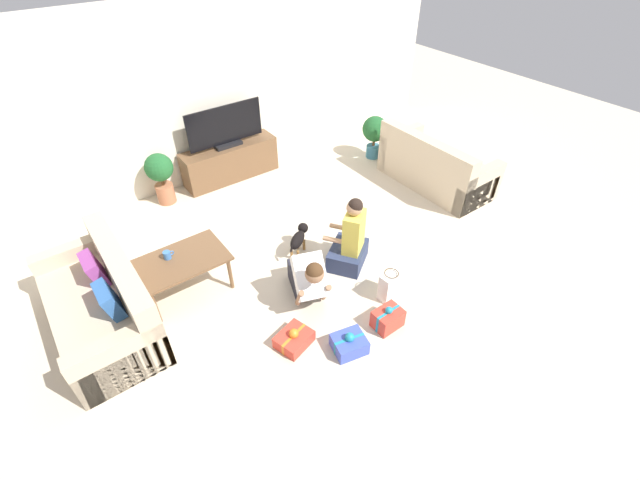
% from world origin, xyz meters
% --- Properties ---
extents(ground_plane, '(16.00, 16.00, 0.00)m').
position_xyz_m(ground_plane, '(0.00, 0.00, 0.00)').
color(ground_plane, beige).
extents(wall_back, '(8.40, 0.06, 2.60)m').
position_xyz_m(wall_back, '(0.00, 2.63, 1.30)').
color(wall_back, silver).
rests_on(wall_back, ground_plane).
extents(sofa_left, '(0.84, 1.72, 0.85)m').
position_xyz_m(sofa_left, '(-2.43, 0.41, 0.30)').
color(sofa_left, '#C6B293').
rests_on(sofa_left, ground_plane).
extents(sofa_right, '(0.84, 1.72, 0.85)m').
position_xyz_m(sofa_right, '(2.43, 0.31, 0.30)').
color(sofa_right, '#C6B293').
rests_on(sofa_right, ground_plane).
extents(coffee_table, '(0.98, 0.63, 0.48)m').
position_xyz_m(coffee_table, '(-1.57, 0.41, 0.42)').
color(coffee_table, brown).
rests_on(coffee_table, ground_plane).
extents(tv_console, '(1.50, 0.40, 0.56)m').
position_xyz_m(tv_console, '(0.02, 2.36, 0.28)').
color(tv_console, brown).
rests_on(tv_console, ground_plane).
extents(tv, '(1.19, 0.20, 0.62)m').
position_xyz_m(tv, '(0.02, 2.36, 0.83)').
color(tv, black).
rests_on(tv, tv_console).
extents(potted_plant_back_left, '(0.39, 0.39, 0.77)m').
position_xyz_m(potted_plant_back_left, '(-1.08, 2.31, 0.47)').
color(potted_plant_back_left, '#A36042').
rests_on(potted_plant_back_left, ground_plane).
extents(potted_plant_corner_right, '(0.42, 0.42, 0.72)m').
position_xyz_m(potted_plant_corner_right, '(2.28, 1.52, 0.46)').
color(potted_plant_corner_right, '#336B84').
rests_on(potted_plant_corner_right, ground_plane).
extents(person_kneeling, '(0.56, 0.81, 0.77)m').
position_xyz_m(person_kneeling, '(-0.53, -0.52, 0.34)').
color(person_kneeling, '#23232D').
rests_on(person_kneeling, ground_plane).
extents(person_sitting, '(0.65, 0.63, 0.96)m').
position_xyz_m(person_sitting, '(0.22, -0.33, 0.34)').
color(person_sitting, '#283351').
rests_on(person_sitting, ground_plane).
extents(dog, '(0.44, 0.34, 0.34)m').
position_xyz_m(dog, '(-0.15, 0.21, 0.23)').
color(dog, black).
rests_on(dog, ground_plane).
extents(gift_box_a, '(0.31, 0.23, 0.28)m').
position_xyz_m(gift_box_a, '(-0.08, -1.33, 0.11)').
color(gift_box_a, red).
rests_on(gift_box_a, ground_plane).
extents(gift_box_b, '(0.41, 0.37, 0.21)m').
position_xyz_m(gift_box_b, '(-1.00, -0.94, 0.07)').
color(gift_box_b, red).
rests_on(gift_box_b, ground_plane).
extents(gift_box_c, '(0.37, 0.34, 0.24)m').
position_xyz_m(gift_box_c, '(-0.60, -1.32, 0.09)').
color(gift_box_c, '#3D51BC').
rests_on(gift_box_c, ground_plane).
extents(gift_bag_a, '(0.26, 0.18, 0.37)m').
position_xyz_m(gift_bag_a, '(0.22, -1.03, 0.18)').
color(gift_bag_a, white).
rests_on(gift_bag_a, ground_plane).
extents(mug, '(0.12, 0.08, 0.09)m').
position_xyz_m(mug, '(-1.66, 0.52, 0.52)').
color(mug, '#386BAD').
rests_on(mug, coffee_table).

